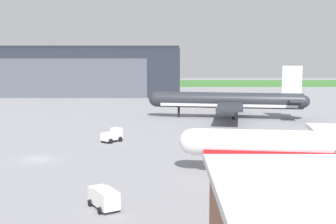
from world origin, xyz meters
TOP-DOWN VIEW (x-y plane):
  - ground_plane at (0.00, 0.00)m, footprint 440.00×440.00m
  - grass_field_strip at (0.00, 171.95)m, footprint 440.00×56.00m
  - maintenance_hangar at (-24.68, 105.82)m, footprint 96.43×28.89m
  - airliner_far_left at (33.77, 41.90)m, footprint 38.04×32.72m
  - ops_van at (12.87, -20.83)m, footprint 3.74×4.65m
  - pushback_tractor at (9.49, 13.16)m, footprint 3.79×4.08m

SIDE VIEW (x-z plane):
  - ground_plane at x=0.00m, z-range 0.00..0.00m
  - grass_field_strip at x=0.00m, z-range 0.00..0.08m
  - ops_van at x=12.87m, z-range 0.11..2.19m
  - pushback_tractor at x=9.49m, z-range 0.01..2.39m
  - airliner_far_left at x=33.77m, z-range -2.14..10.61m
  - maintenance_hangar at x=-24.68m, z-range -0.46..18.15m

